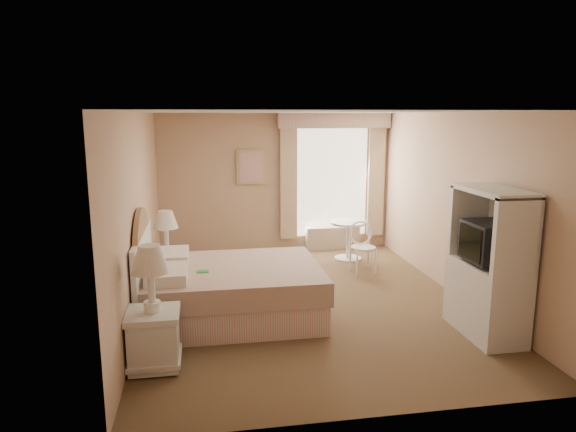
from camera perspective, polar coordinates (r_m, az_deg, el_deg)
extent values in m
cube|color=brown|center=(7.01, 1.95, -9.42)|extent=(4.20, 5.50, 0.01)
cube|color=silver|center=(6.56, 2.10, 11.48)|extent=(4.20, 5.50, 0.01)
cube|color=tan|center=(9.35, -1.38, 3.71)|extent=(4.20, 0.01, 2.50)
cube|color=tan|center=(4.09, 9.84, -6.25)|extent=(4.20, 0.01, 2.50)
cube|color=tan|center=(6.58, -16.18, 0.10)|extent=(0.01, 5.50, 2.50)
cube|color=tan|center=(7.38, 18.20, 1.14)|extent=(0.01, 5.50, 2.50)
cube|color=white|center=(9.53, 4.92, 3.81)|extent=(1.30, 0.02, 2.00)
cube|color=beige|center=(9.31, 0.03, 3.67)|extent=(0.30, 0.08, 2.05)
cube|color=beige|center=(9.72, 9.75, 3.83)|extent=(0.30, 0.08, 2.05)
cube|color=tan|center=(9.36, 5.18, 10.55)|extent=(2.05, 0.20, 0.28)
cube|color=beige|center=(9.63, 4.95, -2.41)|extent=(1.00, 0.22, 0.42)
cube|color=tan|center=(9.23, -4.14, 5.46)|extent=(0.52, 0.03, 0.62)
cube|color=beige|center=(9.21, -4.13, 5.45)|extent=(0.42, 0.02, 0.52)
cube|color=tan|center=(6.48, -6.19, -9.53)|extent=(2.10, 1.60, 0.36)
cube|color=#CBA898|center=(6.38, -6.25, -6.84)|extent=(2.16, 1.66, 0.28)
cube|color=beige|center=(5.96, -13.33, -6.36)|extent=(0.45, 0.62, 0.14)
cube|color=beige|center=(6.69, -12.93, -4.42)|extent=(0.45, 0.62, 0.14)
cube|color=green|center=(6.18, -9.46, -6.11)|extent=(0.14, 0.10, 0.01)
cube|color=white|center=(6.39, -15.75, -6.69)|extent=(0.06, 1.70, 1.10)
cylinder|color=#9A7852|center=(6.37, -15.80, -5.83)|extent=(0.05, 1.50, 1.50)
cube|color=white|center=(5.35, -14.64, -13.36)|extent=(0.47, 0.47, 0.51)
cube|color=white|center=(5.24, -14.80, -10.53)|extent=(0.51, 0.51, 0.06)
cube|color=white|center=(5.42, -14.55, -15.03)|extent=(0.51, 0.51, 0.05)
cylinder|color=white|center=(5.21, -14.84, -9.69)|extent=(0.16, 0.16, 0.10)
cylinder|color=white|center=(5.14, -14.96, -7.57)|extent=(0.07, 0.07, 0.41)
cone|color=silver|center=(5.07, -15.11, -4.63)|extent=(0.37, 0.37, 0.26)
cube|color=white|center=(7.52, -13.17, -6.23)|extent=(0.43, 0.43, 0.47)
cube|color=white|center=(7.44, -13.26, -4.29)|extent=(0.47, 0.47, 0.06)
cube|color=white|center=(7.57, -13.12, -7.39)|extent=(0.47, 0.47, 0.05)
cylinder|color=white|center=(7.42, -13.29, -3.72)|extent=(0.15, 0.15, 0.09)
cylinder|color=white|center=(7.38, -13.35, -2.31)|extent=(0.07, 0.07, 0.38)
cone|color=silver|center=(7.33, -13.44, -0.37)|extent=(0.34, 0.34, 0.25)
cylinder|color=white|center=(9.02, 6.66, -4.67)|extent=(0.47, 0.47, 0.03)
cylinder|color=white|center=(8.94, 6.71, -2.71)|extent=(0.07, 0.07, 0.63)
cylinder|color=white|center=(8.87, 6.76, -0.74)|extent=(0.63, 0.63, 0.04)
cylinder|color=white|center=(8.04, 7.68, -5.29)|extent=(0.03, 0.03, 0.40)
cylinder|color=white|center=(8.15, 9.69, -5.13)|extent=(0.03, 0.03, 0.40)
cylinder|color=white|center=(8.31, 6.95, -4.72)|extent=(0.03, 0.03, 0.40)
cylinder|color=white|center=(8.42, 8.90, -4.57)|extent=(0.03, 0.03, 0.40)
cylinder|color=white|center=(8.17, 8.35, -3.51)|extent=(0.41, 0.41, 0.04)
torus|color=white|center=(8.23, 8.08, -1.86)|extent=(0.39, 0.12, 0.38)
cylinder|color=white|center=(8.22, 7.02, -2.18)|extent=(0.03, 0.03, 0.36)
cylinder|color=white|center=(8.32, 8.98, -2.07)|extent=(0.03, 0.03, 0.36)
cube|color=white|center=(6.30, 21.12, -8.62)|extent=(0.51, 1.01, 0.83)
cube|color=white|center=(5.69, 24.09, -2.22)|extent=(0.51, 0.07, 0.83)
cube|color=white|center=(6.47, 19.54, -0.37)|extent=(0.51, 0.07, 0.83)
cube|color=white|center=(6.01, 21.95, 2.62)|extent=(0.51, 1.01, 0.06)
cube|color=white|center=(6.20, 23.52, -1.14)|extent=(0.04, 1.01, 0.83)
cube|color=black|center=(6.10, 21.41, -2.68)|extent=(0.44, 0.55, 0.44)
cube|color=black|center=(5.99, 19.60, -2.80)|extent=(0.02, 0.46, 0.37)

